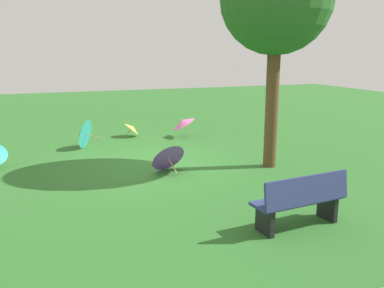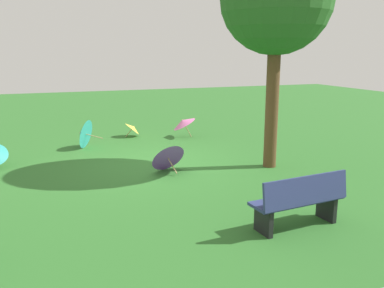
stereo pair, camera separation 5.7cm
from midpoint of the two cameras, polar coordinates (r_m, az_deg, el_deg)
name	(u,v)px [view 1 (the left image)]	position (r m, az deg, el deg)	size (l,w,h in m)	color
ground	(157,163)	(10.38, -5.07, -2.68)	(40.00, 40.00, 0.00)	#2D6B28
park_bench	(301,200)	(6.73, 14.82, -7.63)	(1.64, 0.63, 0.90)	navy
parasol_pink_2	(183,122)	(13.37, -1.45, 3.07)	(0.94, 0.95, 0.76)	tan
parasol_yellow_0	(132,128)	(13.64, -8.48, 2.26)	(0.53, 0.60, 0.53)	tan
parasol_purple_0	(167,156)	(9.56, -3.71, -1.68)	(0.93, 0.83, 0.75)	tan
parasol_teal_1	(82,134)	(12.29, -15.23, 1.43)	(0.89, 0.91, 0.86)	tan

